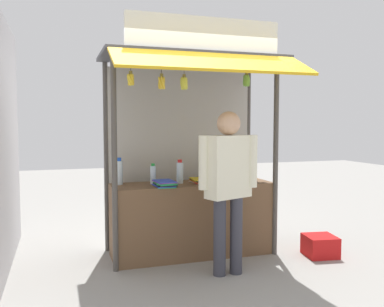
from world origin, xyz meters
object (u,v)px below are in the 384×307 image
banana_bunch_rightmost (162,82)px  banana_bunch_inner_left (184,83)px  plastic_crate (320,246)px  water_bottle_right (119,172)px  vendor_person (228,177)px  water_bottle_center (153,174)px  banana_bunch_leftmost (131,79)px  magazine_stack_rear_center (201,180)px  water_bottle_mid_right (180,172)px  magazine_stack_back_right (165,184)px  water_bottle_far_left (231,170)px  water_bottle_far_right (225,171)px  water_bottle_left (233,170)px  banana_bunch_inner_right (246,80)px

banana_bunch_rightmost → banana_bunch_inner_left: bearing=0.0°
banana_bunch_inner_left → plastic_crate: bearing=-4.8°
water_bottle_right → vendor_person: bearing=-42.0°
water_bottle_center → banana_bunch_leftmost: bearing=-125.1°
magazine_stack_rear_center → banana_bunch_inner_left: bearing=-129.7°
vendor_person → banana_bunch_inner_left: bearing=-63.5°
water_bottle_mid_right → banana_bunch_leftmost: (-0.64, -0.42, 1.02)m
water_bottle_mid_right → plastic_crate: 1.86m
magazine_stack_back_right → water_bottle_center: bearing=108.5°
water_bottle_mid_right → water_bottle_center: size_ratio=1.17×
water_bottle_far_left → magazine_stack_rear_center: size_ratio=0.78×
water_bottle_far_right → vendor_person: size_ratio=0.15×
water_bottle_left → vendor_person: (-0.38, -0.77, 0.02)m
water_bottle_right → water_bottle_far_right: water_bottle_right is taller
magazine_stack_back_right → plastic_crate: size_ratio=0.92×
magazine_stack_rear_center → banana_bunch_leftmost: bearing=-155.6°
water_bottle_right → water_bottle_center: (0.38, -0.07, -0.03)m
water_bottle_mid_right → water_bottle_far_right: water_bottle_mid_right is taller
water_bottle_far_left → magazine_stack_back_right: bearing=-162.7°
water_bottle_mid_right → banana_bunch_inner_left: (-0.07, -0.42, 0.99)m
water_bottle_mid_right → water_bottle_right: bearing=170.2°
water_bottle_mid_right → water_bottle_center: 0.31m
banana_bunch_inner_right → banana_bunch_inner_left: same height
water_bottle_left → water_bottle_center: size_ratio=1.21×
water_bottle_right → magazine_stack_back_right: 0.57m
water_bottle_left → plastic_crate: bearing=-32.3°
water_bottle_mid_right → banana_bunch_inner_right: bearing=-32.5°
banana_bunch_rightmost → vendor_person: banana_bunch_rightmost is taller
water_bottle_far_left → banana_bunch_rightmost: banana_bunch_rightmost is taller
water_bottle_left → water_bottle_far_left: water_bottle_left is taller
water_bottle_mid_right → magazine_stack_back_right: 0.31m
vendor_person → banana_bunch_inner_right: bearing=-155.4°
water_bottle_left → water_bottle_far_left: (0.02, 0.10, -0.01)m
water_bottle_mid_right → magazine_stack_back_right: (-0.23, -0.19, -0.10)m
banana_bunch_rightmost → banana_bunch_inner_left: same height
water_bottle_far_right → plastic_crate: size_ratio=0.73×
water_bottle_mid_right → magazine_stack_rear_center: size_ratio=0.85×
vendor_person → water_bottle_left: bearing=-136.3°
water_bottle_center → banana_bunch_leftmost: 1.18m
water_bottle_far_right → banana_bunch_inner_right: size_ratio=1.10×
banana_bunch_rightmost → magazine_stack_rear_center: bearing=35.1°
banana_bunch_inner_left → magazine_stack_back_right: bearing=124.2°
magazine_stack_back_right → banana_bunch_inner_right: (0.88, -0.23, 1.15)m
water_bottle_far_left → banana_bunch_leftmost: size_ratio=1.02×
magazine_stack_rear_center → plastic_crate: bearing=-22.9°
water_bottle_far_right → banana_bunch_inner_left: 1.31m
water_bottle_center → banana_bunch_inner_right: size_ratio=1.05×
magazine_stack_rear_center → banana_bunch_leftmost: 1.50m
magazine_stack_back_right → water_bottle_far_left: bearing=17.3°
banana_bunch_inner_right → water_bottle_far_left: bearing=85.3°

